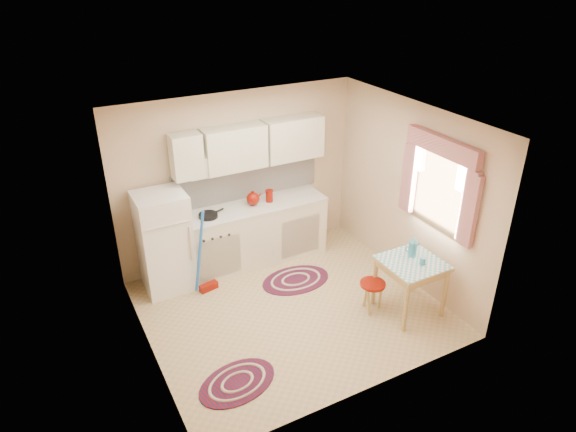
{
  "coord_description": "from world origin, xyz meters",
  "views": [
    {
      "loc": [
        -2.57,
        -4.74,
        4.13
      ],
      "look_at": [
        0.09,
        0.25,
        1.22
      ],
      "focal_mm": 32.0,
      "sensor_mm": 36.0,
      "label": 1
    }
  ],
  "objects_px": {
    "table": "(409,286)",
    "stool": "(372,296)",
    "fridge": "(164,242)",
    "base_cabinets": "(251,235)"
  },
  "relations": [
    {
      "from": "table",
      "to": "stool",
      "type": "distance_m",
      "value": 0.49
    },
    {
      "from": "fridge",
      "to": "stool",
      "type": "bearing_deg",
      "value": -39.32
    },
    {
      "from": "table",
      "to": "fridge",
      "type": "bearing_deg",
      "value": 142.56
    },
    {
      "from": "fridge",
      "to": "base_cabinets",
      "type": "xyz_separation_m",
      "value": [
        1.27,
        0.05,
        -0.26
      ]
    },
    {
      "from": "table",
      "to": "stool",
      "type": "relative_size",
      "value": 1.71
    },
    {
      "from": "fridge",
      "to": "table",
      "type": "relative_size",
      "value": 1.94
    },
    {
      "from": "base_cabinets",
      "to": "table",
      "type": "bearing_deg",
      "value": -57.28
    },
    {
      "from": "table",
      "to": "stool",
      "type": "height_order",
      "value": "table"
    },
    {
      "from": "base_cabinets",
      "to": "fridge",
      "type": "bearing_deg",
      "value": -177.75
    },
    {
      "from": "fridge",
      "to": "stool",
      "type": "relative_size",
      "value": 3.33
    }
  ]
}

